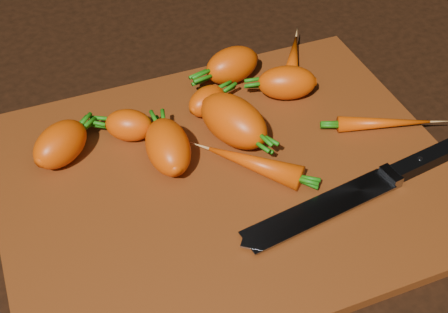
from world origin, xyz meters
name	(u,v)px	position (x,y,z in m)	size (l,w,h in m)	color
ground	(227,184)	(0.00, 0.00, -0.01)	(2.00, 2.00, 0.01)	black
cutting_board	(227,178)	(0.00, 0.00, 0.01)	(0.50, 0.40, 0.01)	brown
carrot_0	(60,144)	(-0.16, 0.09, 0.04)	(0.07, 0.05, 0.05)	#DD4908
carrot_1	(129,125)	(-0.08, 0.10, 0.03)	(0.06, 0.04, 0.04)	#DD4908
carrot_2	(234,121)	(0.03, 0.05, 0.04)	(0.10, 0.05, 0.05)	#DD4908
carrot_3	(168,147)	(-0.05, 0.04, 0.04)	(0.08, 0.05, 0.05)	#DD4908
carrot_4	(232,65)	(0.07, 0.16, 0.04)	(0.07, 0.05, 0.05)	#DD4908
carrot_5	(207,101)	(0.02, 0.11, 0.03)	(0.05, 0.03, 0.03)	#DD4908
carrot_6	(287,83)	(0.12, 0.10, 0.03)	(0.07, 0.04, 0.04)	#DD4908
carrot_7	(293,60)	(0.16, 0.16, 0.02)	(0.11, 0.02, 0.02)	#DD4908
carrot_8	(384,123)	(0.20, 0.00, 0.02)	(0.11, 0.02, 0.02)	#DD4908
carrot_9	(254,163)	(0.03, -0.01, 0.03)	(0.11, 0.03, 0.03)	#DD4908
knife	(334,203)	(0.09, -0.09, 0.02)	(0.29, 0.07, 0.02)	gray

